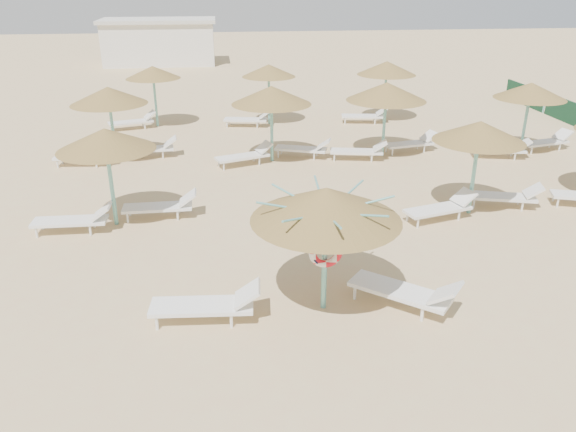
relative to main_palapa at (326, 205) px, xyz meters
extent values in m
plane|color=tan|center=(-0.15, -0.15, -2.27)|extent=(120.00, 120.00, 0.00)
cylinder|color=#68B4AD|center=(0.00, 0.00, -1.17)|extent=(0.11, 0.11, 2.19)
cone|color=olive|center=(0.00, 0.00, 0.02)|extent=(2.92, 2.92, 0.66)
cylinder|color=#68B4AD|center=(0.00, 0.00, -0.23)|extent=(0.20, 0.20, 0.12)
cylinder|color=#68B4AD|center=(0.67, 0.00, -0.03)|extent=(1.32, 0.04, 0.34)
cylinder|color=#68B4AD|center=(0.47, 0.48, -0.03)|extent=(0.96, 0.96, 0.34)
cylinder|color=#68B4AD|center=(0.00, 0.67, -0.03)|extent=(0.04, 1.32, 0.34)
cylinder|color=#68B4AD|center=(-0.47, 0.48, -0.03)|extent=(0.96, 0.96, 0.34)
cylinder|color=#68B4AD|center=(-0.67, 0.00, -0.03)|extent=(1.32, 0.04, 0.34)
cylinder|color=#68B4AD|center=(-0.47, -0.47, -0.03)|extent=(0.96, 0.96, 0.34)
cylinder|color=#68B4AD|center=(0.00, -0.67, -0.03)|extent=(0.04, 1.32, 0.34)
cylinder|color=#68B4AD|center=(0.47, -0.47, -0.03)|extent=(0.96, 0.96, 0.34)
torus|color=red|center=(0.00, -0.10, -0.95)|extent=(0.68, 0.15, 0.68)
cylinder|color=white|center=(-3.30, -0.40, -2.12)|extent=(0.06, 0.06, 0.29)
cylinder|color=white|center=(-3.27, 0.13, -2.12)|extent=(0.06, 0.06, 0.29)
cylinder|color=white|center=(-1.89, -0.50, -2.12)|extent=(0.06, 0.06, 0.29)
cylinder|color=white|center=(-1.85, 0.02, -2.12)|extent=(0.06, 0.06, 0.29)
cube|color=white|center=(-2.45, -0.20, -1.93)|extent=(2.04, 0.80, 0.08)
cube|color=white|center=(-1.55, -0.26, -1.68)|extent=(0.55, 0.67, 0.38)
cylinder|color=white|center=(0.71, 0.21, -2.12)|extent=(0.07, 0.07, 0.30)
cylinder|color=white|center=(1.05, 0.63, -2.12)|extent=(0.07, 0.07, 0.30)
cylinder|color=white|center=(1.83, -0.72, -2.12)|extent=(0.07, 0.07, 0.30)
cylinder|color=white|center=(2.18, -0.31, -2.12)|extent=(0.07, 0.07, 0.30)
cube|color=white|center=(1.55, -0.13, -1.92)|extent=(2.02, 1.84, 0.09)
cube|color=white|center=(2.26, -0.72, -1.66)|extent=(0.82, 0.84, 0.40)
cylinder|color=#68B4AD|center=(-4.87, 4.79, -1.12)|extent=(0.11, 0.11, 2.30)
cone|color=olive|center=(-4.87, 4.79, 0.12)|extent=(2.52, 2.52, 0.57)
cylinder|color=#68B4AD|center=(-4.87, 4.79, -0.12)|extent=(0.20, 0.20, 0.12)
cylinder|color=white|center=(-6.77, 4.15, -2.13)|extent=(0.06, 0.06, 0.28)
cylinder|color=white|center=(-6.76, 4.65, -2.13)|extent=(0.06, 0.06, 0.28)
cylinder|color=white|center=(-5.42, 4.13, -2.13)|extent=(0.06, 0.06, 0.28)
cylinder|color=white|center=(-5.41, 4.63, -2.13)|extent=(0.06, 0.06, 0.28)
cube|color=white|center=(-5.97, 4.39, -1.95)|extent=(1.91, 0.65, 0.08)
cube|color=white|center=(-5.12, 4.38, -1.71)|extent=(0.49, 0.61, 0.36)
cylinder|color=white|center=(-4.56, 4.83, -2.13)|extent=(0.06, 0.06, 0.28)
cylinder|color=white|center=(-4.57, 5.33, -2.13)|extent=(0.06, 0.06, 0.28)
cylinder|color=white|center=(-3.21, 4.85, -2.13)|extent=(0.06, 0.06, 0.28)
cylinder|color=white|center=(-3.22, 5.35, -2.13)|extent=(0.06, 0.06, 0.28)
cube|color=white|center=(-3.77, 5.09, -1.95)|extent=(1.91, 0.65, 0.08)
cube|color=white|center=(-2.92, 5.10, -1.71)|extent=(0.49, 0.61, 0.36)
cylinder|color=#68B4AD|center=(-5.75, 10.56, -1.12)|extent=(0.11, 0.11, 2.30)
cone|color=olive|center=(-5.75, 10.56, 0.12)|extent=(2.67, 2.67, 0.60)
cylinder|color=#68B4AD|center=(-5.75, 10.56, -0.12)|extent=(0.20, 0.20, 0.12)
cylinder|color=white|center=(-7.67, 9.97, -2.13)|extent=(0.06, 0.06, 0.28)
cylinder|color=white|center=(-7.63, 10.47, -2.13)|extent=(0.06, 0.06, 0.28)
cylinder|color=white|center=(-6.33, 9.86, -2.13)|extent=(0.06, 0.06, 0.28)
cylinder|color=white|center=(-6.28, 10.36, -2.13)|extent=(0.06, 0.06, 0.28)
cube|color=white|center=(-6.85, 10.16, -1.95)|extent=(1.95, 0.78, 0.08)
cube|color=white|center=(-6.01, 10.08, -1.71)|extent=(0.53, 0.64, 0.36)
cylinder|color=white|center=(-5.43, 10.54, -2.13)|extent=(0.06, 0.06, 0.28)
cylinder|color=white|center=(-5.47, 11.04, -2.13)|extent=(0.06, 0.06, 0.28)
cylinder|color=white|center=(-4.08, 10.65, -2.13)|extent=(0.06, 0.06, 0.28)
cylinder|color=white|center=(-4.13, 11.15, -2.13)|extent=(0.06, 0.06, 0.28)
cube|color=white|center=(-4.65, 10.86, -1.95)|extent=(1.95, 0.78, 0.08)
cube|color=white|center=(-3.81, 10.93, -1.71)|extent=(0.53, 0.64, 0.36)
cylinder|color=#68B4AD|center=(-4.72, 15.57, -1.12)|extent=(0.11, 0.11, 2.30)
cone|color=olive|center=(-4.72, 15.57, 0.11)|extent=(2.36, 2.36, 0.53)
cylinder|color=#68B4AD|center=(-4.72, 15.57, -0.12)|extent=(0.20, 0.20, 0.12)
cylinder|color=white|center=(-6.51, 14.69, -2.13)|extent=(0.06, 0.06, 0.28)
cylinder|color=white|center=(-6.66, 15.17, -2.13)|extent=(0.06, 0.06, 0.28)
cylinder|color=white|center=(-5.22, 15.09, -2.13)|extent=(0.06, 0.06, 0.28)
cylinder|color=white|center=(-5.37, 15.57, -2.13)|extent=(0.06, 0.06, 0.28)
cube|color=white|center=(-5.82, 15.17, -1.95)|extent=(2.00, 1.15, 0.08)
cube|color=white|center=(-5.01, 15.41, -1.71)|extent=(0.64, 0.72, 0.36)
cylinder|color=#68B4AD|center=(-0.11, 9.90, -1.12)|extent=(0.11, 0.11, 2.30)
cone|color=olive|center=(-0.11, 9.90, 0.13)|extent=(2.82, 2.82, 0.64)
cylinder|color=#68B4AD|center=(-0.11, 9.90, -0.12)|extent=(0.20, 0.20, 0.12)
cylinder|color=white|center=(-1.87, 8.99, -2.13)|extent=(0.06, 0.06, 0.28)
cylinder|color=white|center=(-2.04, 9.46, -2.13)|extent=(0.06, 0.06, 0.28)
cylinder|color=white|center=(-0.60, 9.45, -2.13)|extent=(0.06, 0.06, 0.28)
cylinder|color=white|center=(-0.77, 9.92, -2.13)|extent=(0.06, 0.06, 0.28)
cube|color=white|center=(-1.21, 9.50, -1.95)|extent=(2.00, 1.22, 0.08)
cube|color=white|center=(-0.41, 9.79, -1.71)|extent=(0.66, 0.73, 0.36)
cylinder|color=white|center=(0.16, 10.23, -2.13)|extent=(0.06, 0.06, 0.28)
cylinder|color=white|center=(0.33, 10.70, -2.13)|extent=(0.06, 0.06, 0.28)
cylinder|color=white|center=(1.43, 9.78, -2.13)|extent=(0.06, 0.06, 0.28)
cylinder|color=white|center=(1.60, 10.25, -2.13)|extent=(0.06, 0.06, 0.28)
cube|color=white|center=(0.99, 10.20, -1.95)|extent=(2.00, 1.22, 0.08)
cube|color=white|center=(1.79, 9.91, -1.71)|extent=(0.66, 0.73, 0.36)
cylinder|color=#68B4AD|center=(0.30, 15.41, -1.12)|extent=(0.11, 0.11, 2.30)
cone|color=olive|center=(0.30, 15.41, 0.11)|extent=(2.37, 2.37, 0.53)
cylinder|color=#68B4AD|center=(0.30, 15.41, -0.12)|extent=(0.20, 0.20, 0.12)
cylinder|color=white|center=(-1.64, 14.92, -2.13)|extent=(0.06, 0.06, 0.28)
cylinder|color=white|center=(-1.54, 15.41, -2.13)|extent=(0.06, 0.06, 0.28)
cylinder|color=white|center=(-0.31, 14.66, -2.13)|extent=(0.06, 0.06, 0.28)
cylinder|color=white|center=(-0.21, 15.15, -2.13)|extent=(0.06, 0.06, 0.28)
cube|color=white|center=(-0.80, 15.01, -1.95)|extent=(1.98, 0.97, 0.08)
cube|color=white|center=(0.03, 14.85, -1.71)|extent=(0.59, 0.68, 0.36)
cylinder|color=#68B4AD|center=(5.02, 4.38, -1.12)|extent=(0.11, 0.11, 2.30)
cone|color=olive|center=(5.02, 4.38, 0.12)|extent=(2.48, 2.48, 0.56)
cylinder|color=#68B4AD|center=(5.02, 4.38, -0.12)|extent=(0.20, 0.20, 0.12)
cylinder|color=white|center=(3.21, 3.53, -2.13)|extent=(0.06, 0.06, 0.28)
cylinder|color=white|center=(3.08, 4.01, -2.13)|extent=(0.06, 0.06, 0.28)
cylinder|color=white|center=(4.51, 3.89, -2.13)|extent=(0.06, 0.06, 0.28)
cylinder|color=white|center=(4.38, 4.37, -2.13)|extent=(0.06, 0.06, 0.28)
cube|color=white|center=(3.92, 3.98, -1.95)|extent=(2.00, 1.11, 0.08)
cube|color=white|center=(4.73, 4.21, -1.71)|extent=(0.63, 0.71, 0.36)
cylinder|color=white|center=(5.28, 4.66, -2.13)|extent=(0.06, 0.06, 0.28)
cylinder|color=white|center=(5.41, 5.14, -2.13)|extent=(0.06, 0.06, 0.28)
cylinder|color=white|center=(6.58, 4.29, -2.13)|extent=(0.06, 0.06, 0.28)
cylinder|color=white|center=(6.71, 4.78, -2.13)|extent=(0.06, 0.06, 0.28)
cube|color=white|center=(6.12, 4.68, -1.95)|extent=(2.00, 1.11, 0.08)
cube|color=white|center=(6.93, 4.45, -1.71)|extent=(0.63, 0.71, 0.36)
cylinder|color=#68B4AD|center=(4.07, 10.04, -1.12)|extent=(0.11, 0.11, 2.30)
cone|color=olive|center=(4.07, 10.04, 0.13)|extent=(2.89, 2.89, 0.65)
cylinder|color=#68B4AD|center=(4.07, 10.04, -0.12)|extent=(0.20, 0.20, 0.12)
cylinder|color=white|center=(2.14, 9.55, -2.13)|extent=(0.06, 0.06, 0.28)
cylinder|color=white|center=(2.23, 10.04, -2.13)|extent=(0.06, 0.06, 0.28)
cylinder|color=white|center=(3.46, 9.29, -2.13)|extent=(0.06, 0.06, 0.28)
cylinder|color=white|center=(3.56, 9.78, -2.13)|extent=(0.06, 0.06, 0.28)
cube|color=white|center=(2.97, 9.64, -1.95)|extent=(1.98, 0.97, 0.08)
cube|color=white|center=(3.80, 9.48, -1.71)|extent=(0.59, 0.68, 0.36)
cylinder|color=white|center=(4.43, 9.94, -2.13)|extent=(0.06, 0.06, 0.28)
cylinder|color=white|center=(4.34, 10.43, -2.13)|extent=(0.06, 0.06, 0.28)
cylinder|color=white|center=(5.76, 10.20, -2.13)|extent=(0.06, 0.06, 0.28)
cylinder|color=white|center=(5.66, 10.69, -2.13)|extent=(0.06, 0.06, 0.28)
cube|color=white|center=(5.17, 10.34, -1.95)|extent=(1.98, 0.97, 0.08)
cube|color=white|center=(6.00, 10.50, -1.71)|extent=(0.59, 0.68, 0.36)
cylinder|color=#68B4AD|center=(5.64, 15.43, -1.12)|extent=(0.11, 0.11, 2.30)
cone|color=olive|center=(5.64, 15.43, 0.12)|extent=(2.65, 2.65, 0.60)
cylinder|color=#68B4AD|center=(5.64, 15.43, -0.12)|extent=(0.20, 0.20, 0.12)
cylinder|color=white|center=(3.71, 14.92, -2.13)|extent=(0.06, 0.06, 0.28)
cylinder|color=white|center=(3.79, 15.41, -2.13)|extent=(0.06, 0.06, 0.28)
cylinder|color=white|center=(5.04, 14.69, -2.13)|extent=(0.06, 0.06, 0.28)
cylinder|color=white|center=(5.12, 15.18, -2.13)|extent=(0.06, 0.06, 0.28)
cube|color=white|center=(4.54, 15.03, -1.95)|extent=(1.98, 0.94, 0.08)
cube|color=white|center=(5.38, 14.88, -1.71)|extent=(0.58, 0.67, 0.36)
cylinder|color=white|center=(7.75, 4.44, -2.13)|extent=(0.06, 0.06, 0.28)
cylinder|color=white|center=(7.91, 4.91, -2.13)|extent=(0.06, 0.06, 0.28)
cylinder|color=#68B4AD|center=(9.33, 9.62, -1.12)|extent=(0.11, 0.11, 2.30)
cone|color=olive|center=(9.33, 9.62, 0.12)|extent=(2.56, 2.56, 0.58)
cylinder|color=#68B4AD|center=(9.33, 9.62, -0.12)|extent=(0.20, 0.20, 0.12)
cylinder|color=white|center=(7.40, 9.16, -2.13)|extent=(0.06, 0.06, 0.28)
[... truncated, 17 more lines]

